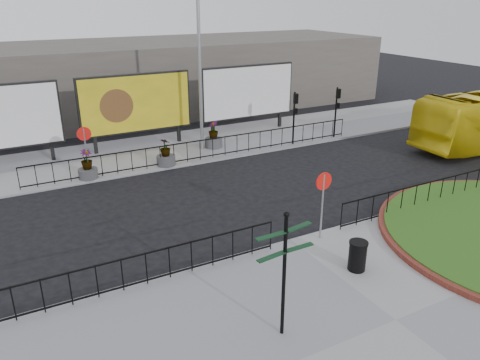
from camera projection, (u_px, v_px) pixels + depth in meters
ground at (290, 242)px, 16.52m from camera, size 90.00×90.00×0.00m
pavement_near at (395, 322)px, 12.40m from camera, size 30.00×10.00×0.12m
pavement_far at (171, 149)px, 26.33m from camera, size 44.00×6.00×0.12m
railing_near_left at (122, 275)px, 13.39m from camera, size 10.00×0.10×1.10m
railing_near_right at (429, 193)px, 18.88m from camera, size 9.00×0.10×1.10m
railing_far at (206, 149)px, 24.33m from camera, size 18.00×0.10×1.10m
speed_sign_far at (85, 141)px, 21.32m from camera, size 0.64×0.07×2.47m
speed_sign_near at (323, 191)px, 15.93m from camera, size 0.64×0.07×2.47m
billboard_mid at (136, 104)px, 25.53m from camera, size 6.20×0.31×4.10m
billboard_right at (248, 92)px, 28.60m from camera, size 6.20×0.31×4.10m
lamp_post at (200, 63)px, 24.41m from camera, size 0.74×0.18×9.23m
signal_pole_a at (295, 110)px, 26.25m from camera, size 0.22×0.26×3.00m
signal_pole_b at (337, 105)px, 27.57m from camera, size 0.22×0.26×3.00m
building_backdrop at (120, 79)px, 33.62m from camera, size 40.00×10.00×5.00m
fingerpost_sign at (284, 263)px, 11.16m from camera, size 1.60×0.36×3.41m
litter_bin at (357, 256)px, 14.48m from camera, size 0.59×0.59×0.98m
planter_a at (87, 168)px, 21.77m from camera, size 0.89×0.89×1.40m
planter_b at (166, 156)px, 23.47m from camera, size 0.95×0.95×1.40m
planter_c at (213, 138)px, 26.26m from camera, size 0.98×0.98×1.49m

